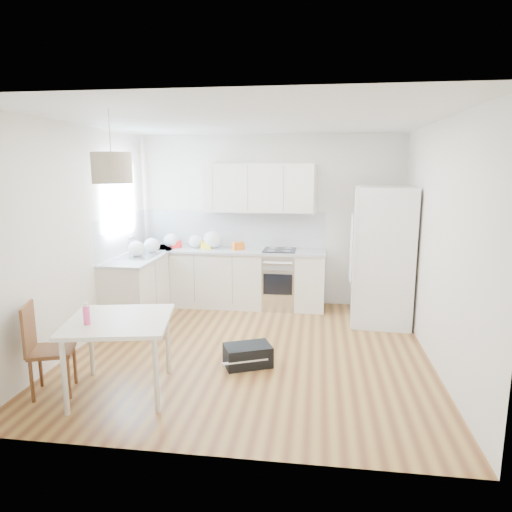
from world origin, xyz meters
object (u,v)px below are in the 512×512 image
at_px(refrigerator, 383,255).
at_px(dining_chair, 52,348).
at_px(dining_table, 119,327).
at_px(gym_bag, 248,355).

distance_m(refrigerator, dining_chair, 4.38).
bearing_deg(dining_chair, refrigerator, 17.96).
bearing_deg(refrigerator, dining_table, -134.14).
xyz_separation_m(dining_chair, gym_bag, (1.79, 0.88, -0.34)).
distance_m(dining_table, dining_chair, 0.70).
relative_size(dining_chair, gym_bag, 1.80).
bearing_deg(refrigerator, dining_chair, -138.98).
bearing_deg(dining_table, refrigerator, 31.07).
xyz_separation_m(dining_table, gym_bag, (1.13, 0.78, -0.55)).
bearing_deg(dining_chair, dining_table, -10.97).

